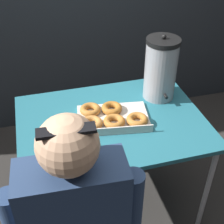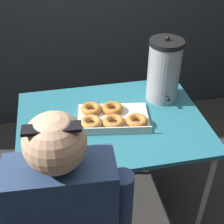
# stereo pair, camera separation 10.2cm
# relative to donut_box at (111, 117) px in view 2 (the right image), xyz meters

# --- Properties ---
(ground_plane) EXTENTS (12.00, 12.00, 0.00)m
(ground_plane) POSITION_rel_donut_box_xyz_m (0.01, 0.00, -0.79)
(ground_plane) COLOR #2D2B28
(folding_table) EXTENTS (1.12, 0.83, 0.77)m
(folding_table) POSITION_rel_donut_box_xyz_m (0.01, 0.00, -0.08)
(folding_table) COLOR #236675
(folding_table) RESTS_ON ground
(donut_box) EXTENTS (0.47, 0.35, 0.06)m
(donut_box) POSITION_rel_donut_box_xyz_m (0.00, 0.00, 0.00)
(donut_box) COLOR beige
(donut_box) RESTS_ON folding_table
(coffee_urn) EXTENTS (0.21, 0.24, 0.43)m
(coffee_urn) POSITION_rel_donut_box_xyz_m (0.38, 0.18, 0.18)
(coffee_urn) COLOR #939399
(coffee_urn) RESTS_ON folding_table
(cell_phone) EXTENTS (0.08, 0.15, 0.01)m
(cell_phone) POSITION_rel_donut_box_xyz_m (-0.38, -0.26, -0.02)
(cell_phone) COLOR black
(cell_phone) RESTS_ON folding_table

